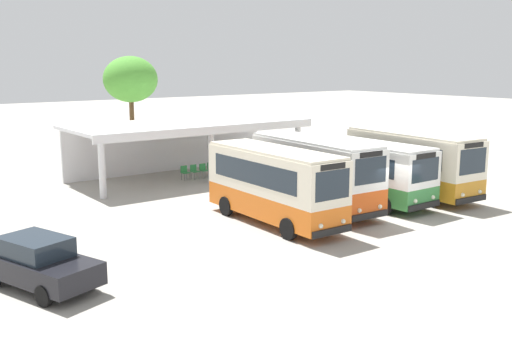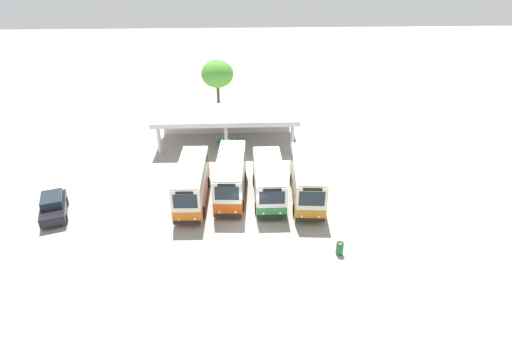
% 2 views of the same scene
% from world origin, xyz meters
% --- Properties ---
extents(ground_plane, '(180.00, 180.00, 0.00)m').
position_xyz_m(ground_plane, '(0.00, 0.00, 0.00)').
color(ground_plane, '#A39E93').
extents(city_bus_nearest_orange, '(2.39, 7.60, 3.31)m').
position_xyz_m(city_bus_nearest_orange, '(-4.49, 2.68, 1.83)').
color(city_bus_nearest_orange, black).
rests_on(city_bus_nearest_orange, ground).
extents(city_bus_second_in_row, '(2.65, 7.76, 3.41)m').
position_xyz_m(city_bus_second_in_row, '(-1.40, 3.48, 1.88)').
color(city_bus_second_in_row, black).
rests_on(city_bus_second_in_row, ground).
extents(city_bus_middle_cream, '(2.45, 7.23, 3.07)m').
position_xyz_m(city_bus_middle_cream, '(1.69, 2.96, 1.70)').
color(city_bus_middle_cream, black).
rests_on(city_bus_middle_cream, ground).
extents(city_bus_fourth_amber, '(2.87, 7.88, 3.37)m').
position_xyz_m(city_bus_fourth_amber, '(4.78, 2.66, 1.86)').
color(city_bus_fourth_amber, black).
rests_on(city_bus_fourth_amber, ground).
extents(parked_car_flank, '(2.98, 4.48, 1.62)m').
position_xyz_m(parked_car_flank, '(-15.02, 1.22, 0.83)').
color(parked_car_flank, black).
rests_on(parked_car_flank, ground).
extents(terminal_canopy, '(14.64, 5.96, 3.40)m').
position_xyz_m(terminal_canopy, '(-1.93, 14.90, 2.68)').
color(terminal_canopy, silver).
rests_on(terminal_canopy, ground).
extents(waiting_chair_end_by_column, '(0.45, 0.45, 0.86)m').
position_xyz_m(waiting_chair_end_by_column, '(-2.76, 13.43, 0.52)').
color(waiting_chair_end_by_column, slate).
rests_on(waiting_chair_end_by_column, ground).
extents(waiting_chair_second_from_end, '(0.45, 0.45, 0.86)m').
position_xyz_m(waiting_chair_second_from_end, '(-2.11, 13.41, 0.52)').
color(waiting_chair_second_from_end, slate).
rests_on(waiting_chair_second_from_end, ground).
extents(waiting_chair_middle_seat, '(0.45, 0.45, 0.86)m').
position_xyz_m(waiting_chair_middle_seat, '(-1.47, 13.40, 0.52)').
color(waiting_chair_middle_seat, slate).
rests_on(waiting_chair_middle_seat, ground).
extents(waiting_chair_fourth_seat, '(0.45, 0.45, 0.86)m').
position_xyz_m(waiting_chair_fourth_seat, '(-0.82, 13.52, 0.52)').
color(waiting_chair_fourth_seat, slate).
rests_on(waiting_chair_fourth_seat, ground).
extents(waiting_chair_fifth_seat, '(0.45, 0.45, 0.86)m').
position_xyz_m(waiting_chair_fifth_seat, '(-0.17, 13.51, 0.52)').
color(waiting_chair_fifth_seat, slate).
rests_on(waiting_chair_fifth_seat, ground).
extents(roadside_tree_behind_canopy, '(3.64, 3.64, 7.41)m').
position_xyz_m(roadside_tree_behind_canopy, '(-2.92, 20.20, 5.82)').
color(roadside_tree_behind_canopy, brown).
rests_on(roadside_tree_behind_canopy, ground).
extents(litter_bin_apron, '(0.49, 0.49, 0.90)m').
position_xyz_m(litter_bin_apron, '(5.93, -4.41, 0.46)').
color(litter_bin_apron, '#266633').
rests_on(litter_bin_apron, ground).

